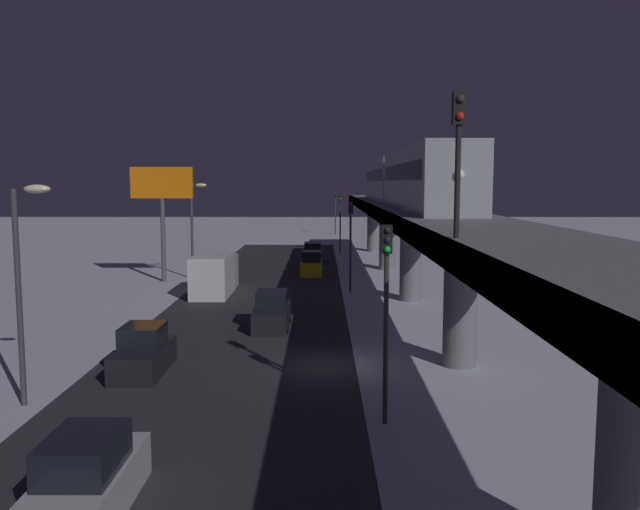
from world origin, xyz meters
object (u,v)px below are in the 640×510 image
(box_truck, at_px, (215,274))
(traffic_light_near, at_px, (386,295))
(sedan_yellow, at_px, (311,265))
(traffic_light_far, at_px, (340,215))
(sedan_black_2, at_px, (143,353))
(traffic_light_mid, at_px, (351,233))
(commercial_billboard, at_px, (162,194))
(sedan_blue, at_px, (313,255))
(sedan_black, at_px, (272,313))
(rail_signal, at_px, (459,139))
(sedan_silver, at_px, (85,484))
(traffic_light_distant, at_px, (335,206))
(subway_train, at_px, (404,179))

(box_truck, height_order, traffic_light_near, traffic_light_near)
(sedan_yellow, relative_size, box_truck, 0.58)
(traffic_light_far, bearing_deg, sedan_black_2, 78.50)
(box_truck, bearing_deg, traffic_light_near, 110.92)
(sedan_yellow, relative_size, traffic_light_mid, 0.67)
(sedan_black_2, distance_m, commercial_billboard, 25.91)
(traffic_light_near, xyz_separation_m, traffic_light_mid, (0.00, -25.68, 0.00))
(sedan_blue, xyz_separation_m, traffic_light_near, (-2.90, 42.27, 3.40))
(sedan_black, distance_m, sedan_blue, 28.34)
(sedan_yellow, bearing_deg, sedan_black, -95.05)
(rail_signal, distance_m, sedan_yellow, 37.78)
(commercial_billboard, bearing_deg, sedan_silver, 100.74)
(sedan_black_2, distance_m, traffic_light_far, 46.78)
(sedan_black, relative_size, sedan_blue, 0.91)
(traffic_light_far, distance_m, traffic_light_distant, 25.68)
(traffic_light_mid, bearing_deg, commercial_billboard, -17.90)
(sedan_yellow, height_order, traffic_light_far, traffic_light_far)
(traffic_light_mid, relative_size, traffic_light_distant, 1.00)
(sedan_black, height_order, traffic_light_mid, traffic_light_mid)
(rail_signal, bearing_deg, traffic_light_mid, -86.52)
(traffic_light_far, height_order, commercial_billboard, commercial_billboard)
(subway_train, bearing_deg, traffic_light_mid, 2.29)
(rail_signal, xyz_separation_m, sedan_black, (6.40, -16.24, -8.12))
(box_truck, distance_m, traffic_light_distant, 53.13)
(traffic_light_far, bearing_deg, traffic_light_mid, 90.00)
(sedan_blue, distance_m, traffic_light_distant, 35.06)
(sedan_blue, bearing_deg, traffic_light_far, 72.31)
(box_truck, relative_size, commercial_billboard, 0.83)
(rail_signal, xyz_separation_m, traffic_light_mid, (1.70, -27.93, -4.71))
(sedan_silver, xyz_separation_m, traffic_light_near, (-7.50, -5.95, 3.40))
(sedan_black, xyz_separation_m, commercial_billboard, (9.68, -16.34, 6.04))
(box_truck, xyz_separation_m, traffic_light_distant, (-9.50, -52.19, 2.85))
(sedan_silver, bearing_deg, traffic_light_far, -97.45)
(sedan_yellow, bearing_deg, traffic_light_far, 80.32)
(rail_signal, height_order, box_truck, rail_signal)
(rail_signal, bearing_deg, traffic_light_distant, -88.77)
(sedan_black, distance_m, commercial_billboard, 19.93)
(sedan_blue, relative_size, sedan_silver, 1.00)
(sedan_black_2, bearing_deg, sedan_black, -118.86)
(sedan_silver, xyz_separation_m, traffic_light_mid, (-7.50, -31.64, 3.40))
(rail_signal, bearing_deg, commercial_billboard, -63.72)
(rail_signal, distance_m, sedan_black_2, 15.78)
(sedan_blue, xyz_separation_m, traffic_light_distant, (-2.90, -34.78, 3.40))
(traffic_light_distant, bearing_deg, subway_train, 94.21)
(sedan_silver, distance_m, traffic_light_distant, 83.41)
(traffic_light_distant, relative_size, commercial_billboard, 0.72)
(traffic_light_far, relative_size, traffic_light_distant, 1.00)
(sedan_black, distance_m, sedan_silver, 20.14)
(sedan_yellow, height_order, traffic_light_distant, traffic_light_distant)
(sedan_black, distance_m, traffic_light_mid, 13.05)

